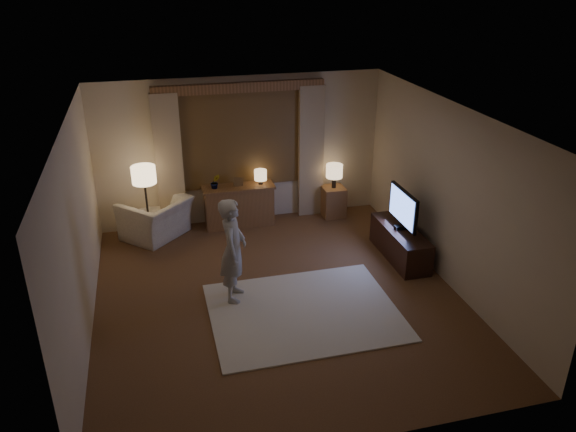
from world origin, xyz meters
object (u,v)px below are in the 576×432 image
object	(u,v)px
side_table	(333,202)
armchair	(156,218)
sideboard	(239,206)
tv_stand	(400,243)
person	(233,250)

from	to	relation	value
side_table	armchair	bearing A→B (deg)	-178.88
sideboard	tv_stand	size ratio (longest dim) A/B	0.86
person	tv_stand	bearing A→B (deg)	-61.31
armchair	tv_stand	size ratio (longest dim) A/B	0.74
sideboard	armchair	xyz separation A→B (m)	(-1.45, -0.11, -0.01)
sideboard	armchair	world-z (taller)	sideboard
side_table	sideboard	bearing A→B (deg)	178.36
side_table	person	size ratio (longest dim) A/B	0.38
armchair	person	bearing A→B (deg)	67.90
armchair	side_table	size ratio (longest dim) A/B	1.85
side_table	tv_stand	world-z (taller)	side_table
side_table	person	world-z (taller)	person
armchair	person	world-z (taller)	person
tv_stand	person	distance (m)	2.84
sideboard	armchair	size ratio (longest dim) A/B	1.16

